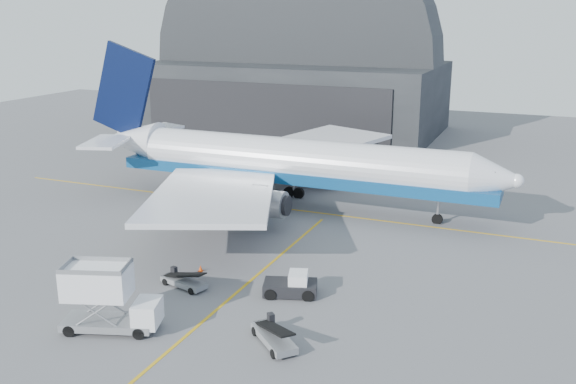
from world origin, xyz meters
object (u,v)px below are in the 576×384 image
at_px(catering_truck, 107,299).
at_px(belt_loader_a, 184,281).
at_px(airliner, 283,162).
at_px(pushback_tug, 292,286).
at_px(belt_loader_b, 274,336).

height_order(catering_truck, belt_loader_a, catering_truck).
bearing_deg(belt_loader_a, catering_truck, -82.15).
bearing_deg(catering_truck, belt_loader_a, 65.12).
relative_size(airliner, pushback_tug, 11.12).
bearing_deg(belt_loader_a, airliner, 108.21).
relative_size(airliner, belt_loader_b, 11.82).
height_order(catering_truck, belt_loader_b, catering_truck).
xyz_separation_m(belt_loader_a, belt_loader_b, (10.07, -5.43, 0.05)).
distance_m(catering_truck, belt_loader_b, 11.42).
height_order(catering_truck, pushback_tug, catering_truck).
bearing_deg(pushback_tug, belt_loader_b, -94.34).
distance_m(airliner, catering_truck, 31.29).
distance_m(pushback_tug, belt_loader_b, 7.57).
relative_size(airliner, belt_loader_a, 11.63).
bearing_deg(belt_loader_b, pushback_tug, 146.48).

